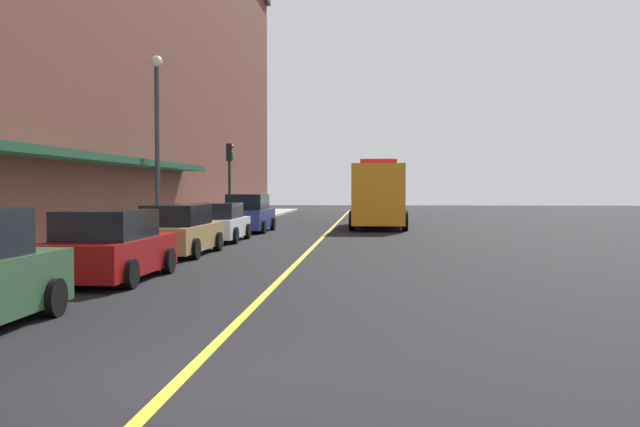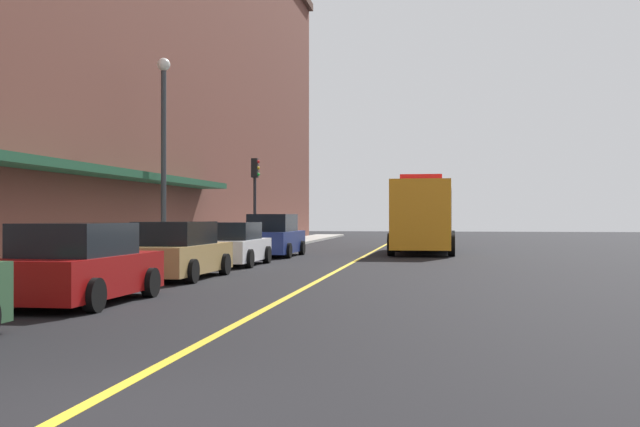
% 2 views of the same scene
% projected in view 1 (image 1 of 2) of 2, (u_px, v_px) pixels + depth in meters
% --- Properties ---
extents(ground_plane, '(112.00, 112.00, 0.00)m').
position_uv_depth(ground_plane, '(326.00, 234.00, 32.69)').
color(ground_plane, black).
extents(sidewalk_left, '(2.40, 70.00, 0.15)m').
position_uv_depth(sidewalk_left, '(195.00, 232.00, 33.14)').
color(sidewalk_left, '#9E9B93').
rests_on(sidewalk_left, ground).
extents(lane_center_stripe, '(0.16, 70.00, 0.01)m').
position_uv_depth(lane_center_stripe, '(326.00, 234.00, 32.69)').
color(lane_center_stripe, gold).
rests_on(lane_center_stripe, ground).
extents(brick_building_left, '(14.82, 64.00, 19.23)m').
position_uv_depth(brick_building_left, '(18.00, 26.00, 32.39)').
color(brick_building_left, brown).
rests_on(brick_building_left, ground).
extents(parked_car_1, '(2.13, 4.36, 1.62)m').
position_uv_depth(parked_car_1, '(110.00, 247.00, 16.07)').
color(parked_car_1, maroon).
rests_on(parked_car_1, ground).
extents(parked_car_2, '(2.07, 4.72, 1.60)m').
position_uv_depth(parked_car_2, '(179.00, 231.00, 22.27)').
color(parked_car_2, '#A5844C').
rests_on(parked_car_2, ground).
extents(parked_car_3, '(2.08, 4.30, 1.54)m').
position_uv_depth(parked_car_3, '(218.00, 223.00, 28.06)').
color(parked_car_3, silver).
rests_on(parked_car_3, ground).
extents(parked_car_4, '(2.17, 4.67, 1.84)m').
position_uv_depth(parked_car_4, '(249.00, 214.00, 34.16)').
color(parked_car_4, navy).
rests_on(parked_car_4, ground).
extents(utility_truck, '(3.05, 9.44, 3.57)m').
position_uv_depth(utility_truck, '(379.00, 196.00, 38.18)').
color(utility_truck, orange).
rests_on(utility_truck, ground).
extents(parking_meter_0, '(0.14, 0.18, 1.33)m').
position_uv_depth(parking_meter_0, '(98.00, 227.00, 19.14)').
color(parking_meter_0, '#4C4C51').
rests_on(parking_meter_0, sidewalk_left).
extents(parking_meter_1, '(0.14, 0.18, 1.33)m').
position_uv_depth(parking_meter_1, '(207.00, 212.00, 31.92)').
color(parking_meter_1, '#4C4C51').
rests_on(parking_meter_1, sidewalk_left).
extents(street_lamp_left, '(0.44, 0.44, 6.94)m').
position_uv_depth(street_lamp_left, '(157.00, 128.00, 26.36)').
color(street_lamp_left, '#33383D').
rests_on(street_lamp_left, sidewalk_left).
extents(traffic_light_near, '(0.38, 0.36, 4.30)m').
position_uv_depth(traffic_light_near, '(230.00, 168.00, 36.58)').
color(traffic_light_near, '#232326').
rests_on(traffic_light_near, sidewalk_left).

